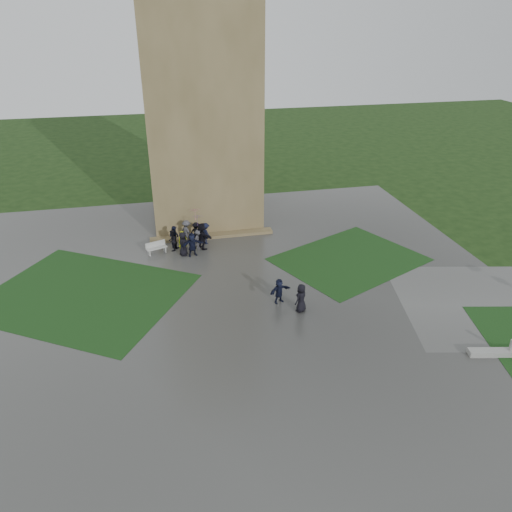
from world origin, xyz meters
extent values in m
plane|color=black|center=(0.00, 0.00, 0.00)|extent=(120.00, 120.00, 0.00)
cube|color=#353532|center=(0.00, 2.00, 0.01)|extent=(34.00, 34.00, 0.02)
cube|color=black|center=(-8.50, 4.00, 0.03)|extent=(14.10, 13.46, 0.01)
cube|color=black|center=(8.50, 5.00, 0.03)|extent=(11.12, 10.15, 0.01)
cube|color=brown|center=(0.00, 15.00, 9.00)|extent=(8.00, 8.00, 18.00)
cube|color=brown|center=(0.00, 10.60, 0.13)|extent=(9.00, 0.80, 0.22)
cylinder|color=gray|center=(12.26, -6.31, 0.45)|extent=(0.20, 0.20, 0.90)
cube|color=#ABABA6|center=(-4.07, 8.67, 0.44)|extent=(1.48, 0.87, 0.06)
cube|color=#ABABA6|center=(-4.60, 8.48, 0.22)|extent=(0.20, 0.38, 0.40)
cube|color=#ABABA6|center=(-3.53, 8.86, 0.22)|extent=(0.20, 0.38, 0.40)
cube|color=#ABABA6|center=(-4.14, 8.87, 0.65)|extent=(1.35, 0.51, 0.38)
imported|color=black|center=(-0.93, 8.79, 0.98)|extent=(1.37, 1.87, 1.91)
imported|color=black|center=(-0.57, 9.59, 0.80)|extent=(1.00, 1.12, 1.56)
imported|color=black|center=(-1.19, 10.02, 0.77)|extent=(1.05, 1.01, 1.49)
imported|color=#414045|center=(-1.86, 10.06, 0.86)|extent=(1.08, 1.22, 1.69)
imported|color=black|center=(-2.80, 9.43, 0.82)|extent=(0.88, 0.85, 1.61)
imported|color=black|center=(-2.97, 8.93, 0.77)|extent=(0.64, 0.83, 1.50)
imported|color=#BCCA0B|center=(-2.29, 8.36, 0.82)|extent=(0.59, 0.39, 1.61)
imported|color=black|center=(-2.29, 8.04, 0.87)|extent=(0.57, 0.83, 1.70)
imported|color=black|center=(-1.69, 7.84, 0.85)|extent=(1.61, 0.85, 1.65)
imported|color=#414045|center=(-1.17, 8.80, 0.75)|extent=(0.94, 1.04, 1.45)
imported|color=#D65889|center=(-1.19, 10.02, 2.12)|extent=(0.96, 0.96, 0.88)
imported|color=#5D2C7A|center=(-1.17, 8.80, 2.15)|extent=(0.87, 0.87, 0.79)
imported|color=black|center=(2.52, 0.79, 0.76)|extent=(1.46, 0.96, 1.48)
imported|color=black|center=(3.47, -0.37, 0.85)|extent=(0.98, 0.93, 1.66)
camera|label=1|loc=(-3.95, -22.78, 15.20)|focal=35.00mm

